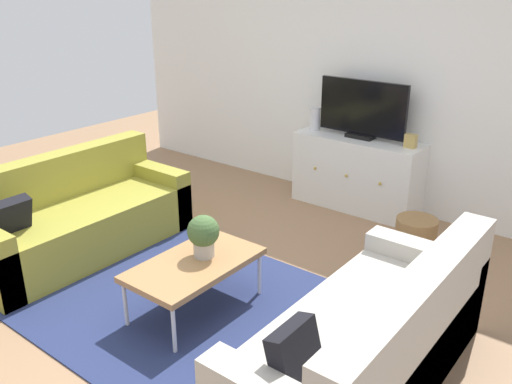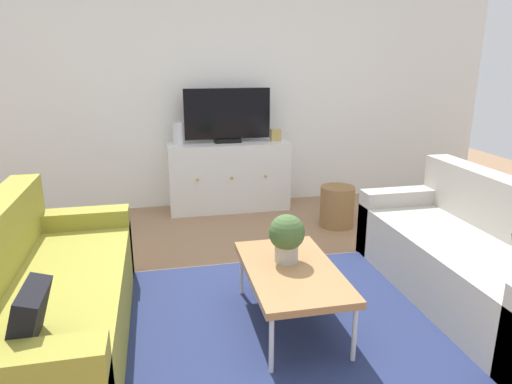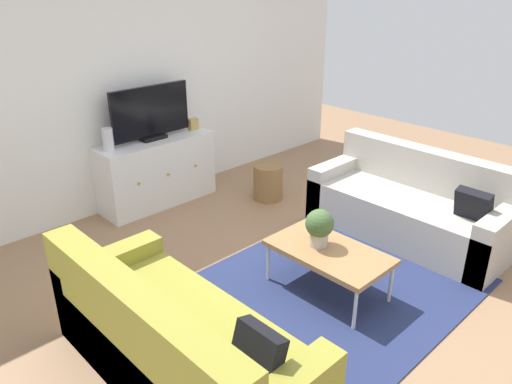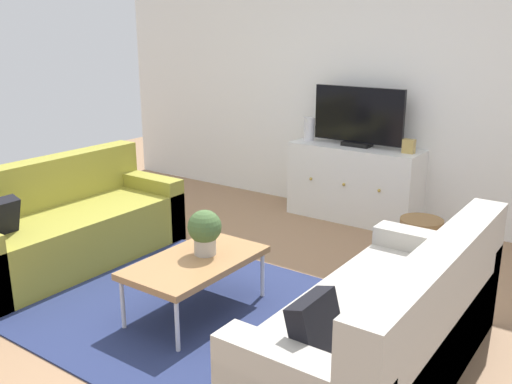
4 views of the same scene
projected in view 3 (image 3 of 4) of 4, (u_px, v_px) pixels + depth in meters
ground_plane at (308, 286)px, 4.15m from camera, size 10.00×10.00×0.00m
wall_back at (131, 81)px, 5.27m from camera, size 6.40×0.12×2.70m
area_rug at (322, 293)px, 4.05m from camera, size 2.50×1.90×0.01m
couch_left_side at (172, 348)px, 3.05m from camera, size 0.80×1.91×0.84m
couch_right_side at (412, 208)px, 4.87m from camera, size 0.80×1.91×0.84m
coffee_table at (329, 253)px, 3.94m from camera, size 0.55×0.96×0.39m
potted_plant at (319, 226)px, 3.93m from camera, size 0.23×0.23×0.31m
tv_console at (157, 172)px, 5.51m from camera, size 1.31×0.47×0.75m
flat_screen_tv at (151, 113)px, 5.26m from camera, size 0.93×0.16×0.58m
glass_vase at (108, 140)px, 4.97m from camera, size 0.11×0.11×0.24m
mantel_clock at (193, 124)px, 5.67m from camera, size 0.11×0.07×0.13m
wicker_basket at (268, 182)px, 5.69m from camera, size 0.34×0.34×0.41m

